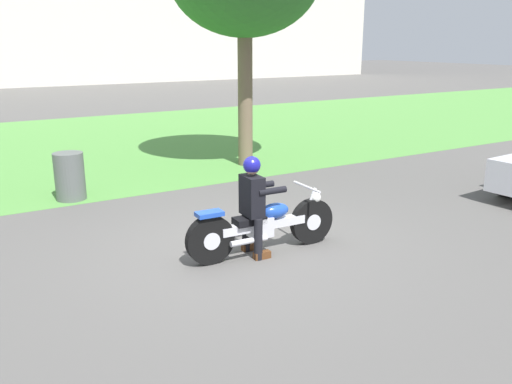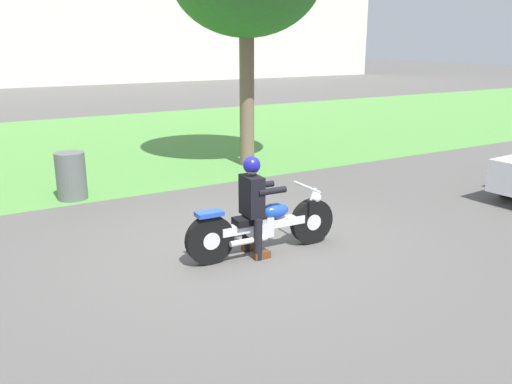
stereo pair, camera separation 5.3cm
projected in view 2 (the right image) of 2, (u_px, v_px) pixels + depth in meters
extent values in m
plane|color=#565451|center=(246.00, 248.00, 7.74)|extent=(120.00, 120.00, 0.00)
cube|color=#549342|center=(87.00, 144.00, 15.59)|extent=(60.00, 12.00, 0.01)
cylinder|color=black|center=(312.00, 221.00, 7.86)|extent=(0.68, 0.15, 0.68)
cylinder|color=silver|center=(312.00, 221.00, 7.86)|extent=(0.24, 0.15, 0.24)
cylinder|color=black|center=(210.00, 240.00, 7.13)|extent=(0.68, 0.15, 0.68)
cylinder|color=silver|center=(210.00, 240.00, 7.13)|extent=(0.24, 0.15, 0.24)
cube|color=silver|center=(263.00, 225.00, 7.47)|extent=(1.31, 0.20, 0.12)
cube|color=silver|center=(260.00, 227.00, 7.46)|extent=(0.33, 0.25, 0.28)
ellipsoid|color=#1E47B2|center=(274.00, 211.00, 7.50)|extent=(0.45, 0.26, 0.22)
cube|color=black|center=(249.00, 220.00, 7.35)|extent=(0.45, 0.26, 0.10)
cube|color=#1E47B2|center=(209.00, 214.00, 7.03)|extent=(0.37, 0.22, 0.06)
cylinder|color=silver|center=(309.00, 206.00, 7.77)|extent=(0.25, 0.06, 0.53)
cylinder|color=silver|center=(307.00, 187.00, 7.67)|extent=(0.07, 0.66, 0.04)
sphere|color=white|center=(316.00, 197.00, 7.79)|extent=(0.16, 0.16, 0.16)
cylinder|color=silver|center=(249.00, 241.00, 7.26)|extent=(0.55, 0.10, 0.08)
cylinder|color=black|center=(246.00, 231.00, 7.58)|extent=(0.12, 0.12, 0.59)
cube|color=#593319|center=(250.00, 247.00, 7.67)|extent=(0.24, 0.11, 0.10)
cylinder|color=black|center=(258.00, 239.00, 7.27)|extent=(0.12, 0.12, 0.59)
cube|color=#593319|center=(262.00, 255.00, 7.37)|extent=(0.24, 0.11, 0.10)
cube|color=black|center=(252.00, 196.00, 7.27)|extent=(0.24, 0.39, 0.56)
cylinder|color=black|center=(260.00, 185.00, 7.49)|extent=(0.42, 0.11, 0.09)
cylinder|color=black|center=(272.00, 191.00, 7.20)|extent=(0.42, 0.11, 0.09)
sphere|color=#D8A884|center=(252.00, 167.00, 7.16)|extent=(0.20, 0.20, 0.20)
sphere|color=navy|center=(252.00, 165.00, 7.15)|extent=(0.24, 0.24, 0.24)
cylinder|color=brown|center=(247.00, 100.00, 12.59)|extent=(0.35, 0.35, 3.15)
cylinder|color=#595E5B|center=(71.00, 176.00, 10.05)|extent=(0.55, 0.55, 0.90)
cylinder|color=black|center=(509.00, 181.00, 10.25)|extent=(0.65, 0.25, 0.64)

